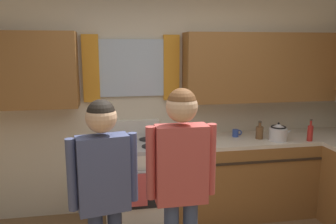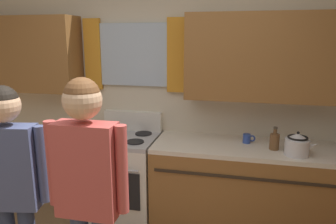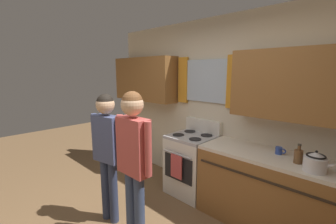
# 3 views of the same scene
# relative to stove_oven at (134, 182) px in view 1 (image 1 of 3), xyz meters

# --- Properties ---
(back_wall_unit) EXTENTS (4.60, 0.42, 2.60)m
(back_wall_unit) POSITION_rel_stove_oven_xyz_m (0.40, 0.27, 1.00)
(back_wall_unit) COLOR beige
(back_wall_unit) RESTS_ON ground
(kitchen_counter_run) EXTENTS (2.32, 1.83, 0.90)m
(kitchen_counter_run) POSITION_rel_stove_oven_xyz_m (1.79, -0.32, -0.02)
(kitchen_counter_run) COLOR brown
(kitchen_counter_run) RESTS_ON ground
(stove_oven) EXTENTS (0.63, 0.67, 1.10)m
(stove_oven) POSITION_rel_stove_oven_xyz_m (0.00, 0.00, 0.00)
(stove_oven) COLOR silver
(stove_oven) RESTS_ON ground
(bottle_squat_brown) EXTENTS (0.08, 0.08, 0.21)m
(bottle_squat_brown) POSITION_rel_stove_oven_xyz_m (1.42, -0.05, 0.51)
(bottle_squat_brown) COLOR brown
(bottle_squat_brown) RESTS_ON kitchen_counter_run
(bottle_sauce_red) EXTENTS (0.06, 0.06, 0.25)m
(bottle_sauce_red) POSITION_rel_stove_oven_xyz_m (1.93, -0.24, 0.53)
(bottle_sauce_red) COLOR red
(bottle_sauce_red) RESTS_ON kitchen_counter_run
(mug_cobalt_blue) EXTENTS (0.11, 0.07, 0.08)m
(mug_cobalt_blue) POSITION_rel_stove_oven_xyz_m (1.19, 0.08, 0.48)
(mug_cobalt_blue) COLOR #2D479E
(mug_cobalt_blue) RESTS_ON kitchen_counter_run
(stovetop_kettle) EXTENTS (0.27, 0.20, 0.21)m
(stovetop_kettle) POSITION_rel_stove_oven_xyz_m (1.59, -0.16, 0.53)
(stovetop_kettle) COLOR silver
(stovetop_kettle) RESTS_ON kitchen_counter_run
(adult_left) EXTENTS (0.49, 0.21, 1.58)m
(adult_left) POSITION_rel_stove_oven_xyz_m (-0.31, -1.23, 0.53)
(adult_left) COLOR #2D3856
(adult_left) RESTS_ON ground
(adult_in_plaid) EXTENTS (0.51, 0.22, 1.65)m
(adult_in_plaid) POSITION_rel_stove_oven_xyz_m (0.24, -1.26, 0.57)
(adult_in_plaid) COLOR #38476B
(adult_in_plaid) RESTS_ON ground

